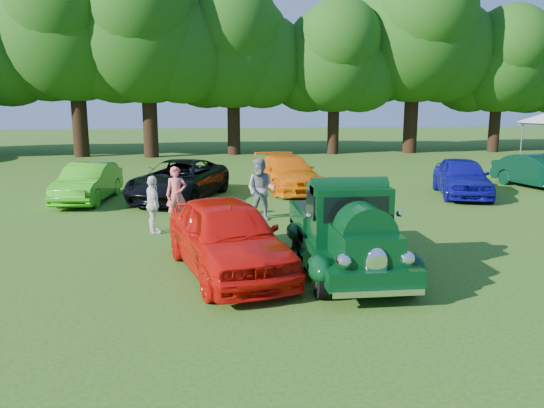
{
  "coord_description": "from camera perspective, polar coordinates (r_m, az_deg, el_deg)",
  "views": [
    {
      "loc": [
        -2.49,
        -11.45,
        3.61
      ],
      "look_at": [
        -1.05,
        1.27,
        1.1
      ],
      "focal_mm": 35.0,
      "sensor_mm": 36.0,
      "label": 1
    }
  ],
  "objects": [
    {
      "name": "spectator_pink",
      "position": [
        16.03,
        -10.24,
        0.98
      ],
      "size": [
        0.67,
        0.49,
        1.69
      ],
      "primitive_type": "imported",
      "rotation": [
        0.0,
        0.0,
        0.16
      ],
      "color": "#F56665",
      "rests_on": "ground"
    },
    {
      "name": "red_convertible",
      "position": [
        11.24,
        -4.82,
        -3.45
      ],
      "size": [
        3.02,
        4.99,
        1.59
      ],
      "primitive_type": "imported",
      "rotation": [
        0.0,
        0.0,
        0.26
      ],
      "color": "red",
      "rests_on": "ground"
    },
    {
      "name": "back_car_green",
      "position": [
        24.72,
        26.94,
        3.1
      ],
      "size": [
        2.45,
        4.41,
        1.38
      ],
      "primitive_type": "imported",
      "rotation": [
        0.0,
        0.0,
        0.25
      ],
      "color": "black",
      "rests_on": "ground"
    },
    {
      "name": "hero_pickup",
      "position": [
        11.48,
        7.87,
        -3.1
      ],
      "size": [
        2.24,
        4.81,
        1.88
      ],
      "color": "black",
      "rests_on": "ground"
    },
    {
      "name": "back_car_orange",
      "position": [
        21.58,
        1.64,
        3.35
      ],
      "size": [
        2.65,
        5.09,
        1.41
      ],
      "primitive_type": "imported",
      "rotation": [
        0.0,
        0.0,
        0.14
      ],
      "color": "orange",
      "rests_on": "ground"
    },
    {
      "name": "tree_line",
      "position": [
        36.01,
        -7.55,
        16.59
      ],
      "size": [
        64.0,
        10.06,
        12.39
      ],
      "color": "black",
      "rests_on": "ground"
    },
    {
      "name": "back_car_black",
      "position": [
        19.84,
        -9.97,
        2.56
      ],
      "size": [
        4.06,
        5.72,
        1.45
      ],
      "primitive_type": "imported",
      "rotation": [
        0.0,
        0.0,
        -0.35
      ],
      "color": "black",
      "rests_on": "ground"
    },
    {
      "name": "ground",
      "position": [
        12.26,
        5.59,
        -6.08
      ],
      "size": [
        120.0,
        120.0,
        0.0
      ],
      "primitive_type": "plane",
      "color": "#255313",
      "rests_on": "ground"
    },
    {
      "name": "back_car_lime",
      "position": [
        20.27,
        -19.18,
        2.17
      ],
      "size": [
        1.84,
        4.27,
        1.37
      ],
      "primitive_type": "imported",
      "rotation": [
        0.0,
        0.0,
        -0.1
      ],
      "color": "#30A215",
      "rests_on": "ground"
    },
    {
      "name": "spectator_white",
      "position": [
        14.85,
        -12.68,
        -0.09
      ],
      "size": [
        0.64,
        1.01,
        1.6
      ],
      "primitive_type": "imported",
      "rotation": [
        0.0,
        0.0,
        1.86
      ],
      "color": "white",
      "rests_on": "ground"
    },
    {
      "name": "spectator_grey",
      "position": [
        16.15,
        -1.21,
        1.59
      ],
      "size": [
        1.14,
        1.05,
        1.89
      ],
      "primitive_type": "imported",
      "rotation": [
        0.0,
        0.0,
        -0.47
      ],
      "color": "gray",
      "rests_on": "ground"
    },
    {
      "name": "back_car_blue",
      "position": [
        21.54,
        19.74,
        2.77
      ],
      "size": [
        2.78,
        4.62,
        1.47
      ],
      "primitive_type": "imported",
      "rotation": [
        0.0,
        0.0,
        -0.26
      ],
      "color": "#0D0B7F",
      "rests_on": "ground"
    }
  ]
}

